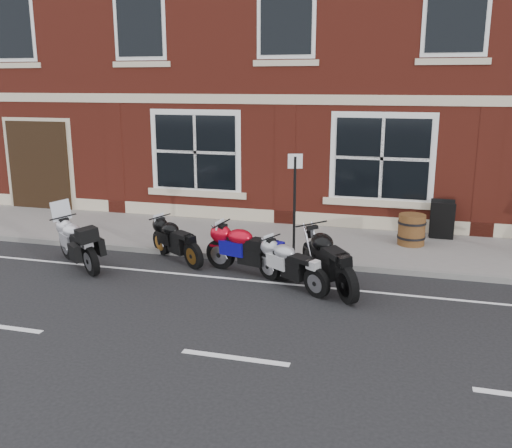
# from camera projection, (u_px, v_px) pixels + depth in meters

# --- Properties ---
(ground) EXTENTS (80.00, 80.00, 0.00)m
(ground) POSITION_uv_depth(u_px,v_px,m) (282.00, 287.00, 10.94)
(ground) COLOR black
(ground) RESTS_ON ground
(sidewalk) EXTENTS (30.00, 3.00, 0.12)m
(sidewalk) POSITION_uv_depth(u_px,v_px,m) (310.00, 243.00, 13.73)
(sidewalk) COLOR slate
(sidewalk) RESTS_ON ground
(kerb) EXTENTS (30.00, 0.16, 0.12)m
(kerb) POSITION_uv_depth(u_px,v_px,m) (297.00, 262.00, 12.26)
(kerb) COLOR slate
(kerb) RESTS_ON ground
(pub_building) EXTENTS (24.00, 12.00, 12.00)m
(pub_building) POSITION_uv_depth(u_px,v_px,m) (354.00, 16.00, 19.31)
(pub_building) COLOR maroon
(pub_building) RESTS_ON ground
(moto_touring_silver) EXTENTS (1.69, 1.36, 1.35)m
(moto_touring_silver) POSITION_uv_depth(u_px,v_px,m) (78.00, 241.00, 12.10)
(moto_touring_silver) COLOR black
(moto_touring_silver) RESTS_ON ground
(moto_sport_red) EXTENTS (2.06, 0.70, 0.94)m
(moto_sport_red) POSITION_uv_depth(u_px,v_px,m) (249.00, 248.00, 11.59)
(moto_sport_red) COLOR black
(moto_sport_red) RESTS_ON ground
(moto_sport_black) EXTENTS (1.62, 1.19, 0.85)m
(moto_sport_black) POSITION_uv_depth(u_px,v_px,m) (177.00, 239.00, 12.46)
(moto_sport_black) COLOR black
(moto_sport_black) RESTS_ON ground
(moto_sport_silver) EXTENTS (1.61, 1.13, 0.83)m
(moto_sport_silver) POSITION_uv_depth(u_px,v_px,m) (292.00, 263.00, 10.84)
(moto_sport_silver) COLOR black
(moto_sport_silver) RESTS_ON ground
(moto_naked_black) EXTENTS (1.36, 2.01, 1.04)m
(moto_naked_black) POSITION_uv_depth(u_px,v_px,m) (330.00, 257.00, 10.81)
(moto_naked_black) COLOR black
(moto_naked_black) RESTS_ON ground
(a_board_sign) EXTENTS (0.58, 0.40, 0.94)m
(a_board_sign) POSITION_uv_depth(u_px,v_px,m) (442.00, 220.00, 13.81)
(a_board_sign) COLOR black
(a_board_sign) RESTS_ON sidewalk
(barrel_planter) EXTENTS (0.65, 0.65, 0.72)m
(barrel_planter) POSITION_uv_depth(u_px,v_px,m) (412.00, 230.00, 13.31)
(barrel_planter) COLOR #4B3A14
(barrel_planter) RESTS_ON sidewalk
(parking_sign) EXTENTS (0.31, 0.11, 2.23)m
(parking_sign) POSITION_uv_depth(u_px,v_px,m) (295.00, 197.00, 12.34)
(parking_sign) COLOR black
(parking_sign) RESTS_ON sidewalk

